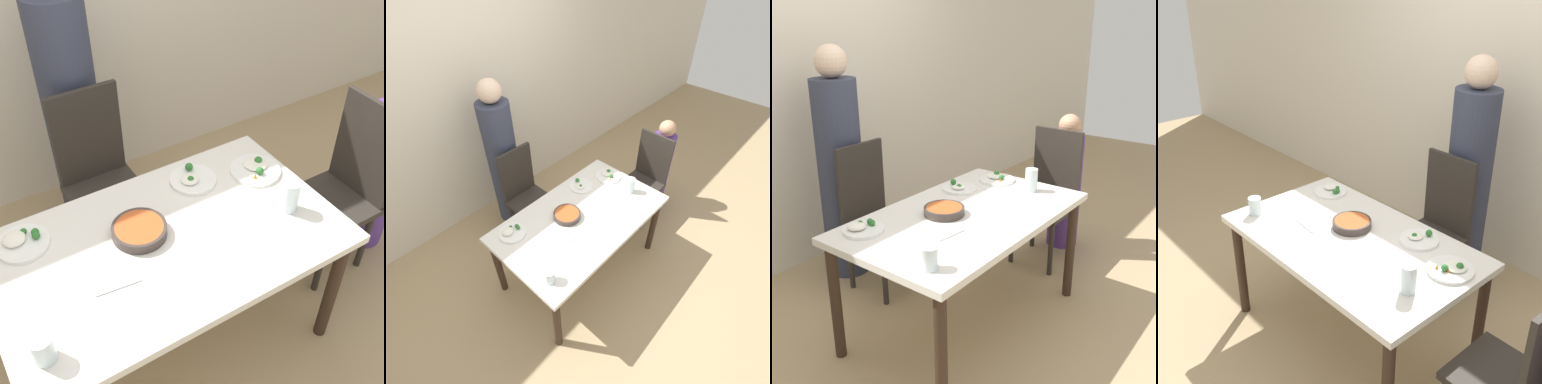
# 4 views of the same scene
# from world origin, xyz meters

# --- Properties ---
(ground_plane) EXTENTS (10.00, 10.00, 0.00)m
(ground_plane) POSITION_xyz_m (0.00, 0.00, 0.00)
(ground_plane) COLOR tan
(dining_table) EXTENTS (1.45, 0.85, 0.73)m
(dining_table) POSITION_xyz_m (0.00, 0.00, 0.65)
(dining_table) COLOR silver
(dining_table) RESTS_ON ground_plane
(chair_adult_spot) EXTENTS (0.40, 0.40, 1.00)m
(chair_adult_spot) POSITION_xyz_m (0.01, 0.77, 0.52)
(chair_adult_spot) COLOR #2D2823
(chair_adult_spot) RESTS_ON ground_plane
(chair_child_spot) EXTENTS (0.40, 0.40, 1.00)m
(chair_child_spot) POSITION_xyz_m (1.07, 0.02, 0.52)
(chair_child_spot) COLOR #2D2823
(chair_child_spot) RESTS_ON ground_plane
(person_adult) EXTENTS (0.31, 0.31, 1.62)m
(person_adult) POSITION_xyz_m (0.01, 1.09, 0.76)
(person_adult) COLOR #33384C
(person_adult) RESTS_ON ground_plane
(person_child) EXTENTS (0.24, 0.24, 1.08)m
(person_child) POSITION_xyz_m (1.36, 0.02, 0.50)
(person_child) COLOR #5B3893
(person_child) RESTS_ON ground_plane
(bowl_curry) EXTENTS (0.23, 0.23, 0.05)m
(bowl_curry) POSITION_xyz_m (-0.08, 0.08, 0.76)
(bowl_curry) COLOR #3D332D
(bowl_curry) RESTS_ON dining_table
(plate_rice_adult) EXTENTS (0.24, 0.24, 0.06)m
(plate_rice_adult) POSITION_xyz_m (0.58, 0.16, 0.75)
(plate_rice_adult) COLOR white
(plate_rice_adult) RESTS_ON dining_table
(plate_rice_child) EXTENTS (0.22, 0.22, 0.06)m
(plate_rice_child) POSITION_xyz_m (0.28, 0.26, 0.75)
(plate_rice_child) COLOR white
(plate_rice_child) RESTS_ON dining_table
(plate_noodles) EXTENTS (0.22, 0.22, 0.05)m
(plate_noodles) POSITION_xyz_m (-0.52, 0.28, 0.75)
(plate_noodles) COLOR white
(plate_noodles) RESTS_ON dining_table
(glass_water_tall) EXTENTS (0.08, 0.08, 0.15)m
(glass_water_tall) POSITION_xyz_m (0.54, -0.12, 0.81)
(glass_water_tall) COLOR silver
(glass_water_tall) RESTS_ON dining_table
(glass_water_short) EXTENTS (0.08, 0.08, 0.11)m
(glass_water_short) POSITION_xyz_m (-0.60, -0.26, 0.79)
(glass_water_short) COLOR silver
(glass_water_short) RESTS_ON dining_table
(fork_steel) EXTENTS (0.18, 0.04, 0.01)m
(fork_steel) POSITION_xyz_m (-0.28, -0.12, 0.74)
(fork_steel) COLOR silver
(fork_steel) RESTS_ON dining_table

